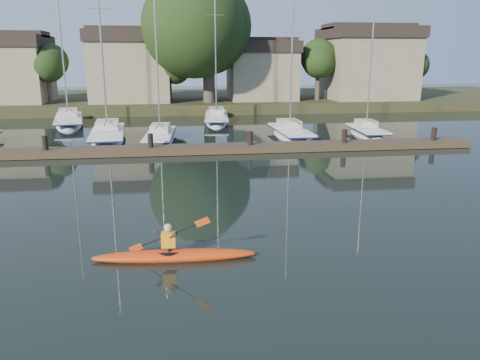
{
  "coord_description": "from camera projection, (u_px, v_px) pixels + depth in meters",
  "views": [
    {
      "loc": [
        -1.4,
        -13.91,
        5.63
      ],
      "look_at": [
        0.84,
        2.64,
        1.2
      ],
      "focal_mm": 35.0,
      "sensor_mm": 36.0,
      "label": 1
    }
  ],
  "objects": [
    {
      "name": "sailboat_1",
      "position": [
        108.0,
        143.0,
        32.54
      ],
      "size": [
        3.05,
        9.3,
        14.95
      ],
      "rotation": [
        0.0,
        0.0,
        0.09
      ],
      "color": "silver",
      "rests_on": "ground"
    },
    {
      "name": "sailboat_6",
      "position": [
        217.0,
        124.0,
        41.68
      ],
      "size": [
        2.84,
        9.86,
        15.46
      ],
      "rotation": [
        0.0,
        0.0,
        -0.08
      ],
      "color": "silver",
      "rests_on": "ground"
    },
    {
      "name": "sailboat_4",
      "position": [
        366.0,
        138.0,
        34.49
      ],
      "size": [
        2.3,
        6.4,
        10.69
      ],
      "rotation": [
        0.0,
        0.0,
        -0.07
      ],
      "color": "silver",
      "rests_on": "ground"
    },
    {
      "name": "ground",
      "position": [
        225.0,
        238.0,
        14.95
      ],
      "size": [
        160.0,
        160.0,
        0.0
      ],
      "primitive_type": "plane",
      "color": "black",
      "rests_on": "ground"
    },
    {
      "name": "sailboat_2",
      "position": [
        160.0,
        143.0,
        32.23
      ],
      "size": [
        2.37,
        8.14,
        13.3
      ],
      "rotation": [
        0.0,
        0.0,
        -0.06
      ],
      "color": "silver",
      "rests_on": "ground"
    },
    {
      "name": "shore",
      "position": [
        202.0,
        78.0,
        52.93
      ],
      "size": [
        90.0,
        25.25,
        12.75
      ],
      "color": "#28351A",
      "rests_on": "ground"
    },
    {
      "name": "dock",
      "position": [
        201.0,
        149.0,
        28.31
      ],
      "size": [
        34.0,
        2.0,
        1.8
      ],
      "color": "#4B3D2B",
      "rests_on": "ground"
    },
    {
      "name": "kayak",
      "position": [
        174.0,
        253.0,
        13.34
      ],
      "size": [
        4.75,
        1.12,
        1.51
      ],
      "rotation": [
        0.0,
        0.0,
        -0.05
      ],
      "color": "#C9400F",
      "rests_on": "ground"
    },
    {
      "name": "sailboat_5",
      "position": [
        69.0,
        127.0,
        39.75
      ],
      "size": [
        4.01,
        9.84,
        15.88
      ],
      "rotation": [
        0.0,
        0.0,
        0.19
      ],
      "color": "silver",
      "rests_on": "ground"
    },
    {
      "name": "sailboat_3",
      "position": [
        290.0,
        139.0,
        33.82
      ],
      "size": [
        2.22,
        7.85,
        12.58
      ],
      "rotation": [
        0.0,
        0.0,
        0.02
      ],
      "color": "silver",
      "rests_on": "ground"
    }
  ]
}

